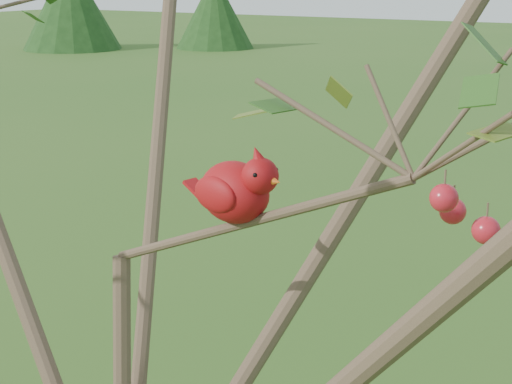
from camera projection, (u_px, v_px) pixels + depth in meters
crabapple_tree at (103, 192)px, 1.34m from camera, size 2.35×2.05×2.95m
cardinal at (238, 190)px, 1.32m from camera, size 0.22×0.13×0.15m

